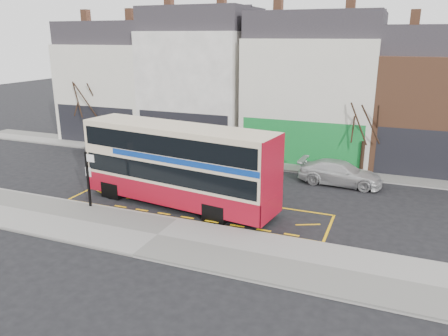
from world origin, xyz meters
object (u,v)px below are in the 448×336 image
at_px(car_silver, 106,148).
at_px(car_grey, 203,159).
at_px(car_white, 340,173).
at_px(street_tree_left, 86,90).
at_px(street_tree_right, 366,112).
at_px(bus_stop_post, 89,174).
at_px(double_decker_bus, 179,164).

relative_size(car_silver, car_grey, 0.95).
xyz_separation_m(car_white, street_tree_left, (-20.84, 2.94, 3.76)).
xyz_separation_m(car_silver, street_tree_left, (-3.67, 2.79, 3.86)).
bearing_deg(car_white, street_tree_right, -18.95).
height_order(car_grey, street_tree_right, street_tree_right).
relative_size(car_silver, car_white, 0.73).
bearing_deg(car_white, bus_stop_post, 130.27).
height_order(car_grey, car_white, car_white).
bearing_deg(car_silver, street_tree_left, 64.84).
bearing_deg(car_white, car_silver, 92.17).
relative_size(double_decker_bus, street_tree_left, 1.68).
relative_size(car_white, street_tree_right, 0.83).
distance_m(street_tree_left, street_tree_right, 21.88).
xyz_separation_m(car_grey, car_white, (9.14, -0.07, 0.09)).
xyz_separation_m(double_decker_bus, bus_stop_post, (-4.04, -2.20, -0.36)).
xyz_separation_m(street_tree_left, street_tree_right, (21.87, -0.34, -0.39)).
height_order(bus_stop_post, street_tree_left, street_tree_left).
bearing_deg(double_decker_bus, street_tree_left, 152.30).
height_order(double_decker_bus, street_tree_left, street_tree_left).
height_order(car_silver, street_tree_right, street_tree_right).
distance_m(double_decker_bus, car_white, 10.12).
bearing_deg(street_tree_left, car_grey, -13.79).
relative_size(car_white, street_tree_left, 0.76).
distance_m(double_decker_bus, car_grey, 7.13).
relative_size(bus_stop_post, car_grey, 0.76).
relative_size(car_grey, street_tree_right, 0.64).
bearing_deg(car_silver, double_decker_bus, -113.00).
xyz_separation_m(double_decker_bus, car_grey, (-1.67, 6.73, -1.64)).
bearing_deg(car_grey, car_white, -72.63).
relative_size(bus_stop_post, street_tree_right, 0.49).
bearing_deg(street_tree_left, car_silver, -37.23).
height_order(car_white, street_tree_left, street_tree_left).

